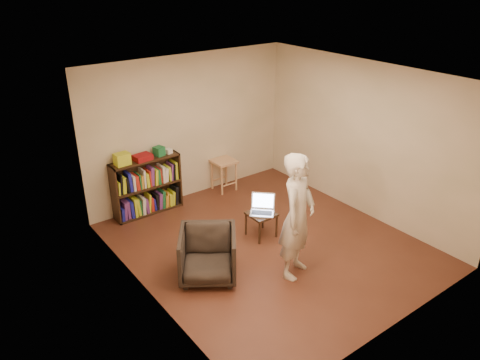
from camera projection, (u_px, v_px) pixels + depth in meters
floor at (269, 245)px, 7.23m from camera, size 4.50×4.50×0.00m
ceiling at (274, 77)px, 6.13m from camera, size 4.50×4.50×0.00m
wall_back at (189, 128)px, 8.31m from camera, size 4.00×0.00×4.00m
wall_left at (143, 208)px, 5.59m from camera, size 0.00×4.50×4.50m
wall_right at (363, 139)px, 7.76m from camera, size 0.00×4.50×4.50m
bookshelf at (147, 189)px, 8.02m from camera, size 1.20×0.30×1.00m
box_yellow at (122, 159)px, 7.52m from camera, size 0.25×0.19×0.20m
red_cloth at (143, 157)px, 7.71m from camera, size 0.31×0.24×0.10m
box_green at (159, 151)px, 7.89m from camera, size 0.19×0.19×0.15m
box_white at (169, 151)px, 7.99m from camera, size 0.12×0.12×0.08m
stool at (224, 166)px, 8.81m from camera, size 0.42×0.42×0.60m
armchair at (208, 255)px, 6.36m from camera, size 1.07×1.07×0.71m
side_table at (261, 217)px, 7.34m from camera, size 0.40×0.40×0.41m
laptop at (262, 208)px, 7.33m from camera, size 0.52×0.52×0.26m
person at (297, 216)px, 6.22m from camera, size 0.78×0.67×1.79m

